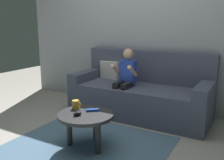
# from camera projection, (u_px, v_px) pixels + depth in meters

# --- Properties ---
(ground_plane) EXTENTS (8.56, 8.56, 0.00)m
(ground_plane) POSITION_uv_depth(u_px,v_px,m) (81.00, 142.00, 2.82)
(ground_plane) COLOR #9E998E
(wall_back) EXTENTS (4.28, 0.05, 2.50)m
(wall_back) POSITION_uv_depth(u_px,v_px,m) (140.00, 27.00, 3.87)
(wall_back) COLOR #999EA8
(wall_back) RESTS_ON ground
(couch) EXTENTS (1.96, 0.80, 0.91)m
(couch) POSITION_uv_depth(u_px,v_px,m) (140.00, 93.00, 3.65)
(couch) COLOR #474C60
(couch) RESTS_ON ground
(person_seated_on_couch) EXTENTS (0.31, 0.37, 0.96)m
(person_seated_on_couch) POSITION_uv_depth(u_px,v_px,m) (125.00, 78.00, 3.52)
(person_seated_on_couch) COLOR black
(person_seated_on_couch) RESTS_ON ground
(coffee_table) EXTENTS (0.59, 0.59, 0.38)m
(coffee_table) POSITION_uv_depth(u_px,v_px,m) (86.00, 119.00, 2.66)
(coffee_table) COLOR #232326
(coffee_table) RESTS_ON ground
(area_rug) EXTENTS (1.66, 1.42, 0.01)m
(area_rug) POSITION_uv_depth(u_px,v_px,m) (87.00, 146.00, 2.72)
(area_rug) COLOR slate
(area_rug) RESTS_ON ground
(game_remote_blue_near_edge) EXTENTS (0.13, 0.12, 0.03)m
(game_remote_blue_near_edge) POSITION_uv_depth(u_px,v_px,m) (93.00, 110.00, 2.70)
(game_remote_blue_near_edge) COLOR blue
(game_remote_blue_near_edge) RESTS_ON coffee_table
(nunchuk_black) EXTENTS (0.08, 0.10, 0.05)m
(nunchuk_black) POSITION_uv_depth(u_px,v_px,m) (77.00, 114.00, 2.56)
(nunchuk_black) COLOR black
(nunchuk_black) RESTS_ON coffee_table
(coffee_mug) EXTENTS (0.12, 0.08, 0.09)m
(coffee_mug) POSITION_uv_depth(u_px,v_px,m) (76.00, 105.00, 2.77)
(coffee_mug) COLOR #B78C2D
(coffee_mug) RESTS_ON coffee_table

